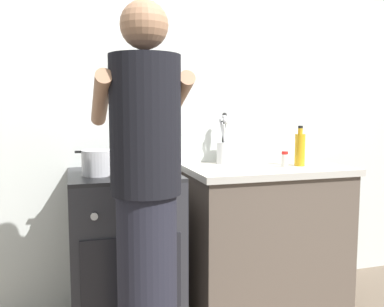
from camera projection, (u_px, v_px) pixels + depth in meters
The scene contains 9 objects.
back_wall at pixel (197, 110), 2.76m from camera, with size 3.20×0.10×2.50m.
countertop at pixel (265, 235), 2.61m from camera, with size 1.00×0.60×0.90m.
stove_range at pixel (124, 250), 2.35m from camera, with size 0.60×0.62×0.90m.
pot at pixel (98, 163), 2.22m from camera, with size 0.24×0.17×0.14m.
mixing_bowl at pixel (147, 163), 2.34m from camera, with size 0.29×0.29×0.09m.
utensil_crock at pixel (224, 149), 2.69m from camera, with size 0.10×0.10×0.34m.
spice_bottle at pixel (285, 159), 2.53m from camera, with size 0.04×0.04×0.10m.
oil_bottle at pixel (300, 149), 2.58m from camera, with size 0.06×0.06×0.25m.
person at pixel (146, 202), 1.75m from camera, with size 0.41×0.50×1.70m.
Camera 1 is at (-0.63, -2.15, 1.26)m, focal length 38.19 mm.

